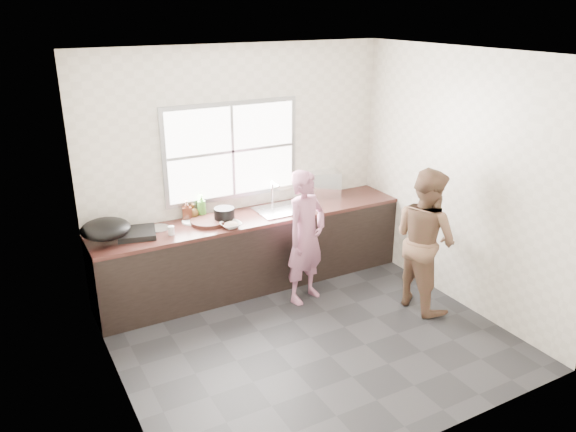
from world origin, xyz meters
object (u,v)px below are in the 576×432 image
bowl_held (298,211)px  pot_lid_right (146,230)px  woman (306,241)px  cutting_board (209,221)px  bowl_mince (231,225)px  bottle_brown_short (193,212)px  burner (137,233)px  glass_jar (171,230)px  pot_lid_left (158,228)px  dish_rack (322,183)px  wok (106,229)px  black_pot (224,215)px  bowl_crabs (303,202)px  person_side (425,239)px  plate_food (192,221)px  bottle_brown_tall (187,211)px  bottle_green (202,206)px

bowl_held → pot_lid_right: size_ratio=0.79×
woman → cutting_board: 1.07m
bowl_mince → bowl_held: (0.83, 0.02, 0.00)m
bottle_brown_short → burner: bearing=-164.6°
bowl_mince → glass_jar: 0.63m
bowl_mince → pot_lid_right: 0.88m
pot_lid_left → pot_lid_right: (-0.12, 0.02, -0.00)m
bottle_brown_short → glass_jar: bearing=-137.2°
cutting_board → dish_rack: (1.57, 0.21, 0.13)m
burner → cutting_board: bearing=-1.6°
burner → wok: bearing=-171.1°
glass_jar → cutting_board: bearing=14.6°
black_pot → burner: black_pot is taller
bowl_crabs → person_side: bearing=-62.3°
person_side → burner: (-2.67, 1.33, 0.12)m
plate_food → bottle_brown_tall: 0.14m
glass_jar → burner: 0.35m
burner → pot_lid_right: (0.12, 0.10, -0.02)m
cutting_board → glass_jar: 0.48m
bowl_mince → pot_lid_left: 0.76m
black_pot → plate_food: black_pot is taller
bowl_crabs → bowl_held: (-0.20, -0.23, 0.00)m
cutting_board → burner: size_ratio=1.09×
bowl_held → wok: wok is taller
person_side → cutting_board: 2.31m
glass_jar → wok: 0.64m
wok → pot_lid_right: 0.48m
cutting_board → dish_rack: bearing=7.5°
person_side → dish_rack: 1.57m
cutting_board → bottle_brown_tall: size_ratio=1.94×
bowl_mince → plate_food: size_ratio=0.97×
bowl_crabs → bottle_brown_tall: size_ratio=0.88×
bottle_brown_tall → burner: 0.64m
bowl_crabs → bowl_held: bowl_held is taller
wok → bowl_mince: bearing=-9.5°
cutting_board → bottle_green: (-0.00, 0.21, 0.11)m
bottle_brown_short → bowl_held: bearing=-20.8°
black_pot → bottle_green: 0.31m
black_pot → bottle_brown_tall: bottle_brown_tall is taller
burner → dish_rack: (2.35, 0.18, 0.13)m
bottle_brown_short → burner: 0.70m
plate_food → bottle_brown_short: size_ratio=1.42×
black_pot → bowl_crabs: bearing=4.0°
bottle_brown_short → dish_rack: 1.68m
bowl_mince → bottle_green: size_ratio=0.83×
cutting_board → person_side: bearing=-34.7°
pot_lid_right → plate_food: bearing=-1.3°
woman → bowl_crabs: bearing=43.2°
bottle_brown_tall → pot_lid_right: 0.50m
glass_jar → person_side: bearing=-26.9°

